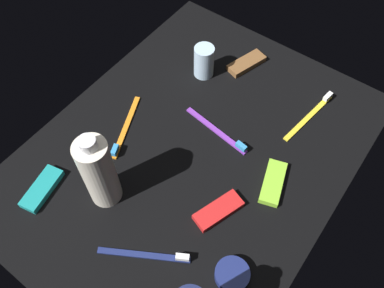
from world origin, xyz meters
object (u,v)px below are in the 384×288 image
at_px(toothbrush_yellow, 312,114).
at_px(snack_bar_brown, 246,63).
at_px(toothbrush_orange, 124,129).
at_px(snack_bar_red, 218,211).
at_px(bodywash_bottle, 99,172).
at_px(snack_bar_lime, 273,183).
at_px(cream_tin_left, 232,275).
at_px(snack_bar_teal, 42,189).
at_px(toothbrush_purple, 220,132).
at_px(deodorant_stick, 204,61).
at_px(toothbrush_navy, 149,255).

xyz_separation_m(toothbrush_yellow, snack_bar_brown, (-0.05, -0.21, 0.00)).
relative_size(toothbrush_orange, snack_bar_red, 1.63).
distance_m(bodywash_bottle, snack_bar_lime, 0.36).
bearing_deg(snack_bar_lime, cream_tin_left, -8.20).
bearing_deg(snack_bar_teal, toothbrush_purple, 135.63).
bearing_deg(cream_tin_left, toothbrush_yellow, -172.58).
bearing_deg(toothbrush_yellow, deodorant_stick, -81.67).
distance_m(bodywash_bottle, toothbrush_yellow, 0.51).
xyz_separation_m(snack_bar_teal, snack_bar_lime, (-0.30, 0.38, 0.00)).
bearing_deg(snack_bar_lime, toothbrush_navy, -39.90).
relative_size(bodywash_bottle, snack_bar_lime, 1.94).
height_order(toothbrush_yellow, snack_bar_brown, toothbrush_yellow).
relative_size(bodywash_bottle, snack_bar_brown, 1.94).
bearing_deg(toothbrush_orange, cream_tin_left, 71.13).
bearing_deg(toothbrush_navy, toothbrush_yellow, 169.39).
bearing_deg(snack_bar_red, deodorant_stick, -121.02).
relative_size(deodorant_stick, cream_tin_left, 1.30).
bearing_deg(snack_bar_teal, deodorant_stick, 158.73).
relative_size(toothbrush_yellow, snack_bar_red, 1.73).
xyz_separation_m(bodywash_bottle, snack_bar_brown, (-0.49, 0.04, -0.09)).
bearing_deg(toothbrush_orange, snack_bar_teal, -9.55).
bearing_deg(snack_bar_lime, bodywash_bottle, -67.74).
distance_m(deodorant_stick, snack_bar_red, 0.39).
bearing_deg(toothbrush_purple, toothbrush_orange, -55.63).
bearing_deg(snack_bar_brown, toothbrush_navy, 29.62).
height_order(bodywash_bottle, toothbrush_purple, bodywash_bottle).
height_order(bodywash_bottle, snack_bar_teal, bodywash_bottle).
bearing_deg(toothbrush_yellow, snack_bar_lime, 5.20).
xyz_separation_m(bodywash_bottle, cream_tin_left, (-0.01, 0.30, -0.08)).
relative_size(deodorant_stick, toothbrush_yellow, 0.47).
bearing_deg(toothbrush_orange, bodywash_bottle, 28.55).
height_order(deodorant_stick, toothbrush_purple, deodorant_stick).
xyz_separation_m(toothbrush_navy, toothbrush_yellow, (-0.49, 0.09, 0.00)).
bearing_deg(toothbrush_navy, deodorant_stick, -156.74).
bearing_deg(cream_tin_left, snack_bar_teal, -78.27).
xyz_separation_m(toothbrush_purple, snack_bar_red, (0.16, 0.11, 0.00)).
relative_size(snack_bar_brown, cream_tin_left, 1.58).
bearing_deg(snack_bar_brown, cream_tin_left, 46.42).
relative_size(snack_bar_red, cream_tin_left, 1.58).
distance_m(toothbrush_navy, toothbrush_yellow, 0.50).
xyz_separation_m(deodorant_stick, snack_bar_brown, (-0.09, 0.07, -0.04)).
distance_m(toothbrush_orange, snack_bar_brown, 0.36).
bearing_deg(toothbrush_orange, snack_bar_brown, 161.57).
height_order(toothbrush_orange, snack_bar_red, toothbrush_orange).
bearing_deg(snack_bar_red, snack_bar_lime, 173.97).
height_order(toothbrush_yellow, snack_bar_teal, toothbrush_yellow).
bearing_deg(toothbrush_navy, snack_bar_brown, -167.42).
xyz_separation_m(toothbrush_yellow, snack_bar_lime, (0.22, 0.02, 0.00)).
relative_size(bodywash_bottle, deodorant_stick, 2.37).
height_order(toothbrush_navy, cream_tin_left, same).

